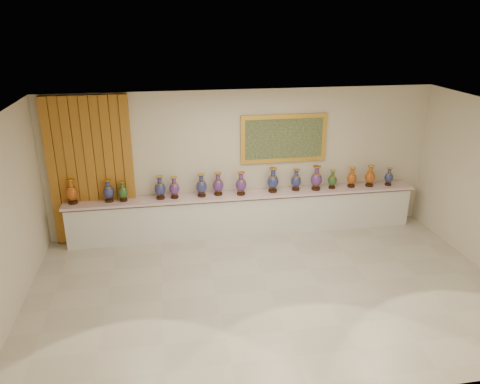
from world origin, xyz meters
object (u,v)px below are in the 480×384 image
object	(u,v)px
counter	(245,214)
vase_0	(72,193)
vase_1	(109,192)
vase_2	(123,192)

from	to	relation	value
counter	vase_0	bearing A→B (deg)	179.68
counter	vase_0	xyz separation A→B (m)	(-3.42, 0.02, 0.69)
counter	vase_1	bearing A→B (deg)	179.91
counter	vase_2	distance (m)	2.54
vase_0	vase_2	distance (m)	0.97
counter	vase_0	size ratio (longest dim) A/B	14.56
vase_1	vase_2	xyz separation A→B (m)	(0.28, -0.02, -0.02)
vase_2	vase_0	bearing A→B (deg)	178.11
vase_0	vase_1	size ratio (longest dim) A/B	1.09
counter	vase_1	distance (m)	2.81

